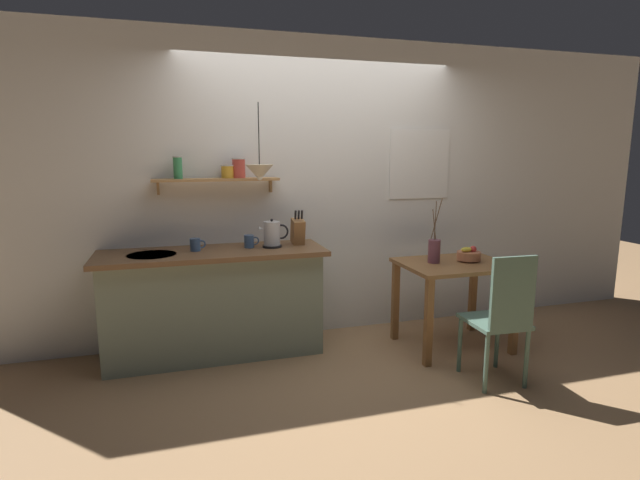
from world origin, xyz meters
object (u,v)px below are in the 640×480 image
at_px(coffee_mug_spare, 250,241).
at_px(pendant_lamp, 260,172).
at_px(fruit_bowl, 469,255).
at_px(knife_block, 298,231).
at_px(dining_chair_near, 502,315).
at_px(electric_kettle, 272,234).
at_px(dining_table, 454,278).
at_px(twig_vase, 434,250).
at_px(coffee_mug_by_sink, 196,245).

xyz_separation_m(coffee_mug_spare, pendant_lamp, (0.07, -0.16, 0.58)).
relative_size(fruit_bowl, knife_block, 0.67).
bearing_deg(dining_chair_near, fruit_bowl, 74.42).
bearing_deg(electric_kettle, fruit_bowl, -13.48).
relative_size(dining_table, dining_chair_near, 0.92).
height_order(dining_table, coffee_mug_spare, coffee_mug_spare).
distance_m(dining_table, twig_vase, 0.30).
distance_m(dining_chair_near, coffee_mug_by_sink, 2.41).
height_order(dining_table, electric_kettle, electric_kettle).
bearing_deg(twig_vase, dining_chair_near, -82.32).
xyz_separation_m(dining_table, fruit_bowl, (0.14, 0.02, 0.19)).
xyz_separation_m(fruit_bowl, knife_block, (-1.41, 0.45, 0.21)).
distance_m(fruit_bowl, coffee_mug_by_sink, 2.32).
relative_size(dining_table, coffee_mug_by_sink, 7.19).
height_order(electric_kettle, coffee_mug_by_sink, electric_kettle).
bearing_deg(fruit_bowl, knife_block, 162.37).
xyz_separation_m(electric_kettle, coffee_mug_spare, (-0.19, 0.03, -0.05)).
xyz_separation_m(dining_chair_near, electric_kettle, (-1.44, 1.15, 0.47)).
height_order(dining_table, knife_block, knife_block).
bearing_deg(pendant_lamp, knife_block, 26.94).
distance_m(knife_block, pendant_lamp, 0.65).
xyz_separation_m(dining_chair_near, knife_block, (-1.20, 1.21, 0.48)).
bearing_deg(dining_table, dining_chair_near, -95.17).
relative_size(dining_chair_near, twig_vase, 1.78).
relative_size(dining_table, pendant_lamp, 1.51).
bearing_deg(coffee_mug_by_sink, dining_table, -11.48).
xyz_separation_m(dining_chair_near, twig_vase, (-0.11, 0.79, 0.32)).
height_order(dining_table, twig_vase, twig_vase).
relative_size(dining_table, twig_vase, 1.64).
relative_size(fruit_bowl, pendant_lamp, 0.34).
relative_size(electric_kettle, coffee_mug_by_sink, 1.98).
distance_m(electric_kettle, knife_block, 0.24).
xyz_separation_m(twig_vase, knife_block, (-1.10, 0.41, 0.16)).
xyz_separation_m(twig_vase, coffee_mug_by_sink, (-1.96, 0.38, 0.09)).
height_order(dining_chair_near, fruit_bowl, dining_chair_near).
relative_size(twig_vase, electric_kettle, 2.22).
relative_size(fruit_bowl, coffee_mug_spare, 1.60).
height_order(dining_chair_near, pendant_lamp, pendant_lamp).
bearing_deg(dining_table, twig_vase, 162.66).
distance_m(fruit_bowl, electric_kettle, 1.71).
relative_size(electric_kettle, pendant_lamp, 0.42).
height_order(coffee_mug_by_sink, coffee_mug_spare, coffee_mug_spare).
height_order(electric_kettle, knife_block, knife_block).
xyz_separation_m(fruit_bowl, twig_vase, (-0.32, 0.04, 0.05)).
xyz_separation_m(twig_vase, electric_kettle, (-1.33, 0.36, 0.15)).
bearing_deg(twig_vase, pendant_lamp, 170.88).
relative_size(dining_table, electric_kettle, 3.64).
distance_m(dining_table, fruit_bowl, 0.24).
relative_size(twig_vase, pendant_lamp, 0.92).
bearing_deg(knife_block, pendant_lamp, -153.06).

